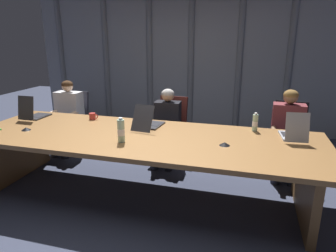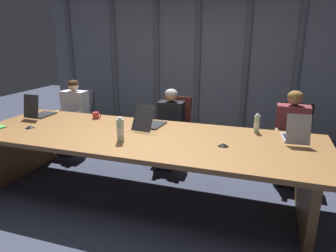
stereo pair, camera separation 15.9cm
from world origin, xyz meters
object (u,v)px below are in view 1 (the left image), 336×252
laptop_center (293,133)px  conference_mic_middle (225,144)px  laptop_left_mid (149,123)px  laptop_left_end (34,114)px  office_chair_left_mid (170,137)px  person_left_mid (166,123)px  coffee_mug_near (93,116)px  conference_mic_left_side (26,129)px  office_chair_center (286,147)px  water_bottle_secondary (255,123)px  person_center (287,129)px  water_bottle_primary (121,131)px  office_chair_left_end (73,128)px  person_left_end (67,113)px

laptop_center → conference_mic_middle: 0.81m
laptop_left_mid → conference_mic_middle: size_ratio=4.77×
laptop_left_end → office_chair_left_mid: (1.69, 0.85, -0.46)m
person_left_mid → coffee_mug_near: (-0.88, -0.51, 0.17)m
office_chair_left_mid → conference_mic_left_side: office_chair_left_mid is taller
office_chair_center → water_bottle_secondary: size_ratio=4.36×
person_center → water_bottle_primary: person_center is taller
laptop_left_mid → office_chair_left_end: (-1.63, 0.83, -0.45)m
office_chair_left_mid → conference_mic_left_side: 1.99m
person_center → office_chair_left_mid: bearing=-92.8°
laptop_left_end → office_chair_center: size_ratio=0.42×
person_left_end → office_chair_left_end: bearing=-171.0°
water_bottle_primary → office_chair_left_mid: bearing=84.0°
office_chair_center → person_left_end: 3.34m
office_chair_left_end → conference_mic_left_side: bearing=11.8°
water_bottle_secondary → laptop_left_mid: bearing=-170.7°
conference_mic_left_side → conference_mic_middle: (2.33, 0.11, 0.00)m
water_bottle_secondary → person_center: bearing=48.2°
laptop_left_mid → office_chair_center: bearing=-59.0°
laptop_center → office_chair_left_mid: bearing=57.8°
person_center → person_left_mid: bearing=-87.0°
office_chair_left_mid → coffee_mug_near: (-0.89, -0.68, 0.44)m
office_chair_center → water_bottle_secondary: (-0.46, -0.63, 0.49)m
conference_mic_middle → laptop_left_mid: bearing=157.7°
office_chair_left_mid → conference_mic_middle: office_chair_left_mid is taller
laptop_left_end → conference_mic_left_side: 0.56m
laptop_center → person_left_end: size_ratio=0.38×
laptop_left_mid → water_bottle_primary: bearing=174.1°
person_left_mid → conference_mic_left_side: person_left_mid is taller
laptop_center → coffee_mug_near: size_ratio=3.38×
office_chair_center → water_bottle_primary: size_ratio=3.60×
water_bottle_primary → conference_mic_left_side: size_ratio=2.41×
person_left_mid → coffee_mug_near: person_left_mid is taller
laptop_left_mid → office_chair_left_end: size_ratio=0.56×
office_chair_left_end → coffee_mug_near: office_chair_left_end is taller
water_bottle_primary → laptop_left_end: bearing=160.0°
office_chair_center → water_bottle_secondary: same height
office_chair_center → conference_mic_left_side: office_chair_center is taller
water_bottle_secondary → person_left_end: bearing=170.6°
laptop_center → office_chair_left_mid: size_ratio=0.46×
office_chair_center → conference_mic_middle: bearing=-23.4°
person_center → water_bottle_secondary: (-0.42, -0.47, 0.19)m
person_left_mid → conference_mic_left_side: 1.84m
person_left_mid → coffee_mug_near: 1.04m
person_left_mid → conference_mic_left_side: bearing=-52.4°
water_bottle_primary → conference_mic_middle: water_bottle_primary is taller
office_chair_center → coffee_mug_near: (-2.56, -0.68, 0.43)m
laptop_center → office_chair_center: bearing=-9.3°
coffee_mug_near → person_left_end: bearing=145.4°
laptop_left_mid → office_chair_left_end: bearing=68.0°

